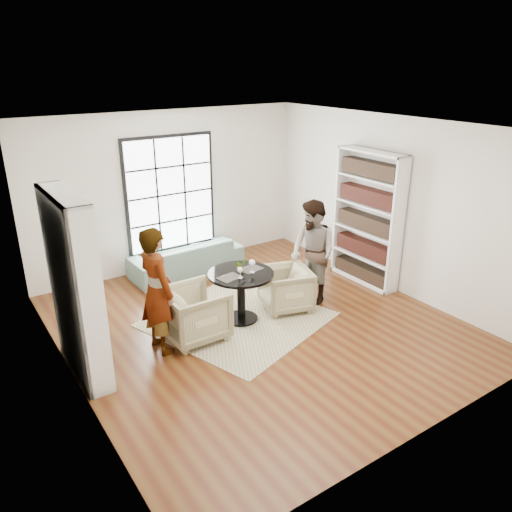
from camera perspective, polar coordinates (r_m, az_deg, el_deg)
ground at (r=7.82m, az=0.25°, el=-7.85°), size 6.00×6.00×0.00m
room_shell at (r=7.71m, az=-2.01°, el=1.99°), size 6.00×6.01×6.00m
rug at (r=7.96m, az=-2.09°, el=-7.23°), size 2.97×2.97×0.01m
pedestal_table at (r=7.69m, az=-1.72°, el=-3.47°), size 1.01×1.01×0.81m
sofa at (r=9.61m, az=-7.93°, el=-0.17°), size 2.16×0.90×0.62m
armchair_left at (r=7.36m, az=-7.02°, el=-6.53°), size 0.87×0.85×0.79m
armchair_right at (r=8.16m, az=3.40°, el=-3.77°), size 0.96×0.95×0.70m
person_left at (r=6.93m, az=-11.25°, el=-3.92°), size 0.50×0.70×1.81m
person_right at (r=8.28m, az=6.51°, el=0.41°), size 0.68×0.86×1.74m
placemat_left at (r=7.44m, az=-3.03°, el=-2.48°), size 0.38×0.31×0.01m
placemat_right at (r=7.73m, az=-0.60°, el=-1.50°), size 0.38×0.31×0.01m
cutlery_left at (r=7.44m, az=-3.03°, el=-2.43°), size 0.18×0.24×0.01m
cutlery_right at (r=7.73m, az=-0.60°, el=-1.45°), size 0.18×0.24×0.01m
wine_glass_left at (r=7.38m, az=-1.83°, el=-1.63°), size 0.08×0.08×0.18m
wine_glass_right at (r=7.56m, az=-0.45°, el=-0.82°), size 0.10×0.10×0.21m
flower_centerpiece at (r=7.61m, az=-1.80°, el=-1.14°), size 0.20×0.18×0.19m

